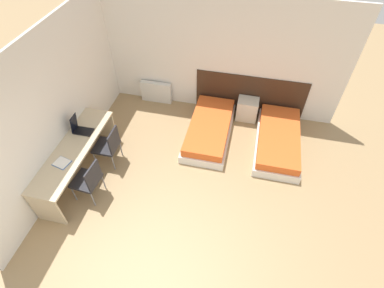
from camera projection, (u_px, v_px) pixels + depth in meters
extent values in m
plane|color=#9E7F56|center=(158.00, 274.00, 4.60)|extent=(20.00, 20.00, 0.00)
cube|color=white|center=(212.00, 56.00, 6.44)|extent=(5.72, 0.05, 2.70)
cube|color=white|center=(61.00, 100.00, 5.39)|extent=(0.05, 5.18, 2.70)
cube|color=#382316|center=(250.00, 95.00, 6.89)|extent=(2.49, 0.03, 0.99)
cube|color=silver|center=(209.00, 132.00, 6.63)|extent=(0.91, 1.92, 0.18)
cube|color=#E05B23|center=(210.00, 126.00, 6.50)|extent=(0.83, 1.84, 0.17)
cube|color=silver|center=(277.00, 143.00, 6.40)|extent=(0.91, 1.92, 0.18)
cube|color=#E05B23|center=(279.00, 137.00, 6.27)|extent=(0.83, 1.84, 0.17)
cube|color=beige|center=(247.00, 109.00, 6.92)|extent=(0.47, 0.37, 0.51)
cube|color=silver|center=(156.00, 92.00, 7.35)|extent=(0.76, 0.12, 0.54)
cube|color=#C6B28E|center=(73.00, 149.00, 5.44)|extent=(0.60, 2.22, 0.04)
cube|color=#C6B28E|center=(47.00, 210.00, 4.97)|extent=(0.54, 0.04, 0.69)
cube|color=#C6B28E|center=(103.00, 124.00, 6.44)|extent=(0.54, 0.04, 0.69)
cube|color=#232328|center=(106.00, 146.00, 5.88)|extent=(0.45, 0.45, 0.05)
cube|color=#232328|center=(114.00, 140.00, 5.68)|extent=(0.03, 0.40, 0.42)
cylinder|color=slate|center=(95.00, 159.00, 5.94)|extent=(0.02, 0.02, 0.39)
cylinder|color=slate|center=(104.00, 146.00, 6.20)|extent=(0.02, 0.02, 0.39)
cylinder|color=slate|center=(113.00, 163.00, 5.88)|extent=(0.02, 0.02, 0.39)
cylinder|color=slate|center=(121.00, 149.00, 6.14)|extent=(0.02, 0.02, 0.39)
cube|color=#232328|center=(86.00, 181.00, 5.31)|extent=(0.48, 0.48, 0.05)
cube|color=#232328|center=(93.00, 175.00, 5.09)|extent=(0.06, 0.40, 0.42)
cylinder|color=slate|center=(74.00, 194.00, 5.38)|extent=(0.02, 0.02, 0.39)
cylinder|color=slate|center=(85.00, 177.00, 5.63)|extent=(0.02, 0.02, 0.39)
cylinder|color=slate|center=(93.00, 199.00, 5.30)|extent=(0.02, 0.02, 0.39)
cylinder|color=slate|center=(104.00, 182.00, 5.55)|extent=(0.02, 0.02, 0.39)
cube|color=black|center=(84.00, 131.00, 5.72)|extent=(0.36, 0.22, 0.02)
cube|color=black|center=(74.00, 123.00, 5.61)|extent=(0.07, 0.22, 0.35)
cube|color=#1E4793|center=(62.00, 163.00, 5.18)|extent=(0.31, 0.28, 0.01)
cube|color=white|center=(62.00, 163.00, 5.18)|extent=(0.29, 0.27, 0.01)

